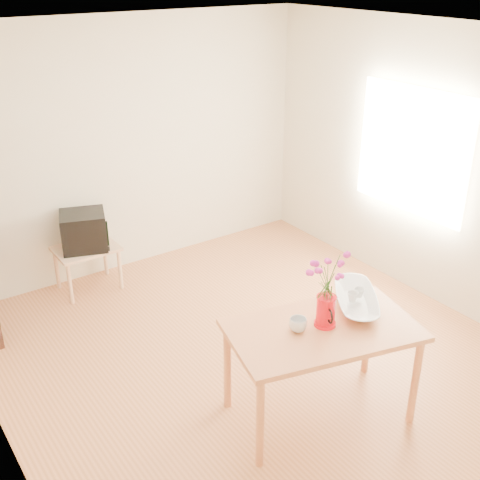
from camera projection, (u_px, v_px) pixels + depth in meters
room at (266, 216)px, 4.50m from camera, size 4.50×4.50×4.50m
table at (322, 338)px, 4.18m from camera, size 1.45×1.04×0.75m
tv_stand at (86, 254)px, 5.97m from camera, size 0.60×0.45×0.46m
pitcher at (325, 312)px, 4.12m from camera, size 0.15×0.22×0.23m
flowers at (328, 273)px, 3.99m from camera, size 0.26×0.26×0.38m
mug at (298, 325)px, 4.08m from camera, size 0.15×0.15×0.10m
bowl at (358, 279)px, 4.34m from camera, size 0.61×0.61×0.41m
teacup_a at (354, 286)px, 4.33m from camera, size 0.08×0.08×0.06m
teacup_b at (360, 281)px, 4.39m from camera, size 0.09×0.09×0.06m
television at (83, 230)px, 5.87m from camera, size 0.53×0.51×0.37m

